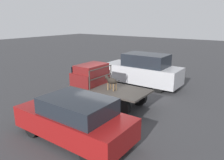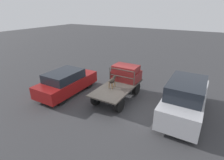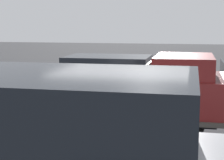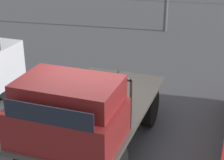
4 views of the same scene
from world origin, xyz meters
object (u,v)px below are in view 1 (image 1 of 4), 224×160
parked_sedan (75,118)px  parked_pickup_far (143,70)px  flatbed_truck (110,93)px  dog (111,81)px

parked_sedan → parked_pickup_far: 7.33m
flatbed_truck → parked_pickup_far: 3.91m
dog → parked_pickup_far: size_ratio=0.18×
parked_sedan → parked_pickup_far: (1.13, -7.23, 0.20)m
dog → parked_sedan: parked_sedan is taller
dog → parked_pickup_far: (0.45, -4.10, -0.31)m
flatbed_truck → parked_sedan: (-0.92, 3.35, 0.17)m
flatbed_truck → parked_pickup_far: size_ratio=0.79×
dog → parked_pickup_far: 4.14m
parked_sedan → parked_pickup_far: parked_pickup_far is taller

